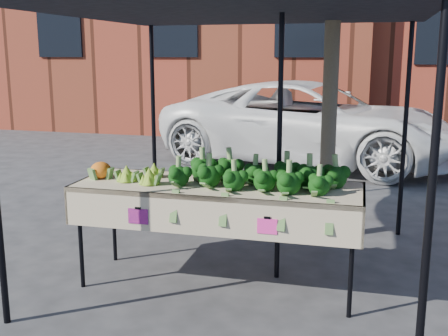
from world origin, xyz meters
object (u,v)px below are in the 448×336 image
(table, at_px, (218,236))
(vehicle, at_px, (315,12))
(street_tree, at_px, (333,20))
(canopy, at_px, (242,123))

(table, bearing_deg, vehicle, 88.52)
(table, distance_m, street_tree, 2.51)
(canopy, distance_m, street_tree, 1.60)
(table, bearing_deg, canopy, 73.80)
(table, relative_size, canopy, 0.76)
(canopy, distance_m, vehicle, 5.41)
(canopy, height_order, vehicle, vehicle)
(table, xyz_separation_m, vehicle, (0.15, 5.63, 2.24))
(street_tree, bearing_deg, table, -117.49)
(table, relative_size, street_tree, 0.52)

